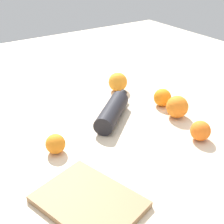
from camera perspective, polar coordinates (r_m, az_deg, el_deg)
ground_plane at (r=1.10m, az=-1.25°, el=-2.10°), size 2.40×2.40×0.00m
water_bottle at (r=1.12m, az=0.29°, el=0.49°), size 0.22×0.24×0.07m
orange_0 at (r=1.15m, az=12.06°, el=0.96°), size 0.08×0.08×0.08m
orange_1 at (r=1.22m, az=9.40°, el=2.69°), size 0.07×0.07×0.07m
orange_2 at (r=0.96m, az=-10.51°, el=-5.87°), size 0.06×0.06×0.06m
orange_3 at (r=1.04m, az=16.17°, el=-3.38°), size 0.07×0.07×0.07m
orange_4 at (r=1.33m, az=1.10°, el=5.63°), size 0.08×0.08×0.08m
cutting_board at (r=0.79m, az=-4.33°, el=-16.35°), size 0.30×0.25×0.02m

